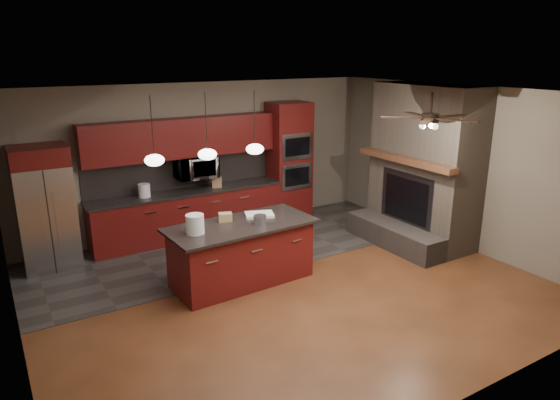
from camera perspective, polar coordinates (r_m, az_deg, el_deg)
ground at (r=7.46m, az=0.97°, el=-9.89°), size 7.00×7.00×0.00m
ceiling at (r=6.70m, az=1.08°, el=12.08°), size 7.00×6.00×0.02m
back_wall at (r=9.55m, az=-8.66°, el=4.77°), size 7.00×0.02×2.80m
right_wall at (r=9.25m, az=19.73°, el=3.60°), size 0.02×6.00×2.80m
left_wall at (r=5.96m, az=-28.84°, el=-4.43°), size 0.02×6.00×2.80m
slate_tile_patch at (r=8.90m, az=-5.25°, el=-5.39°), size 7.00×2.40×0.01m
fireplace_column at (r=9.18m, az=15.91°, el=3.19°), size 1.30×2.10×2.80m
back_cabinetry at (r=9.26m, az=-10.62°, el=1.09°), size 3.59×0.64×2.20m
oven_tower at (r=10.09m, az=1.02°, el=4.39°), size 0.80×0.63×2.38m
microwave at (r=9.24m, az=-9.60°, el=3.70°), size 0.73×0.41×0.50m
refrigerator at (r=8.62m, az=-25.23°, el=-0.83°), size 0.83×0.75×1.96m
kitchen_island at (r=7.45m, az=-4.40°, el=-6.04°), size 2.23×1.10×0.92m
white_bucket at (r=6.95m, az=-9.69°, el=-2.74°), size 0.32×0.32×0.27m
paint_can at (r=7.27m, az=-2.31°, el=-2.24°), size 0.20×0.20×0.13m
paint_tray at (r=7.61m, az=-2.36°, el=-1.68°), size 0.50×0.43×0.04m
cardboard_box at (r=7.41m, az=-6.27°, el=-1.96°), size 0.23×0.20×0.12m
counter_bucket at (r=8.96m, az=-15.25°, el=1.06°), size 0.25×0.25×0.23m
counter_box at (r=9.36m, az=-7.23°, el=2.06°), size 0.22×0.19×0.20m
pendant_left at (r=6.76m, az=-14.16°, el=4.47°), size 0.26×0.26×0.92m
pendant_center at (r=7.01m, az=-8.30°, el=5.22°), size 0.26×0.26×0.92m
pendant_right at (r=7.33m, az=-2.89°, el=5.87°), size 0.26×0.26×0.92m
ceiling_fan at (r=7.28m, az=16.79°, el=9.04°), size 1.27×1.33×0.41m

